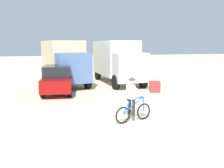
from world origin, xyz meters
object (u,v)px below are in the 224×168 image
Objects in this scene: box_truck_tan_camper at (64,60)px; supply_crate at (155,87)px; sedan_parked at (57,79)px; cyclist_orange_shirt at (133,101)px; box_truck_white_box at (117,60)px.

box_truck_tan_camper reaches higher than supply_crate.
sedan_parked is (-0.64, -3.66, -0.99)m from box_truck_tan_camper.
box_truck_white_box is at bearing 77.66° from cyclist_orange_shirt.
sedan_parked is (-4.80, -3.09, -0.99)m from box_truck_white_box.
sedan_parked is at bearing 168.96° from supply_crate.
box_truck_white_box is 4.74m from supply_crate.
cyclist_orange_shirt reaches higher than sedan_parked.
supply_crate is at bearing -41.44° from box_truck_tan_camper.
sedan_parked reaches higher than supply_crate.
box_truck_white_box is 3.77× the size of cyclist_orange_shirt.
supply_crate is (6.14, -1.20, -0.53)m from sedan_parked.
box_truck_white_box is at bearing 107.43° from supply_crate.
box_truck_tan_camper is at bearing 172.14° from box_truck_white_box.
supply_crate is at bearing -11.04° from sedan_parked.
box_truck_white_box is 5.79m from sedan_parked.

